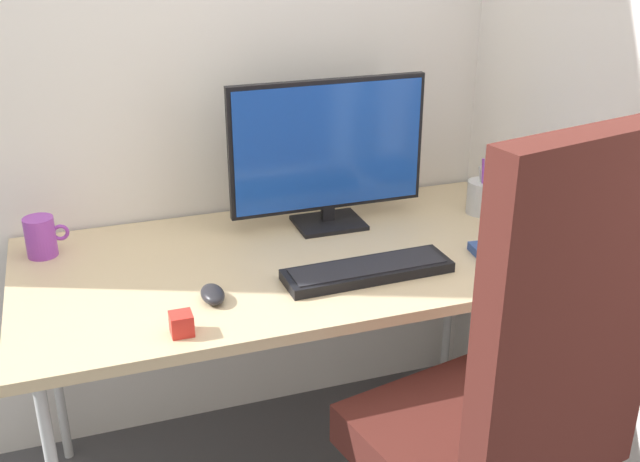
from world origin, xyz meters
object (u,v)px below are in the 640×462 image
(monitor, at_px, (328,150))
(keyboard, at_px, (368,270))
(desk_clamp_accessory, at_px, (181,324))
(coffee_mug, at_px, (41,237))
(pen_holder, at_px, (482,197))
(notebook, at_px, (511,258))
(mouse, at_px, (213,294))
(office_chair, at_px, (509,405))

(monitor, xyz_separation_m, keyboard, (-0.02, -0.35, -0.21))
(monitor, distance_m, keyboard, 0.41)
(desk_clamp_accessory, bearing_deg, monitor, 43.28)
(coffee_mug, xyz_separation_m, desk_clamp_accessory, (0.29, -0.53, -0.03))
(pen_holder, xyz_separation_m, coffee_mug, (-1.27, 0.11, 0.00))
(pen_holder, distance_m, coffee_mug, 1.28)
(notebook, bearing_deg, mouse, -177.98)
(keyboard, relative_size, mouse, 4.63)
(mouse, distance_m, pen_holder, 0.93)
(mouse, xyz_separation_m, notebook, (0.79, -0.05, -0.01))
(office_chair, distance_m, monitor, 0.91)
(keyboard, distance_m, coffee_mug, 0.88)
(office_chair, distance_m, mouse, 0.72)
(notebook, relative_size, desk_clamp_accessory, 4.02)
(office_chair, bearing_deg, coffee_mug, 134.84)
(desk_clamp_accessory, bearing_deg, keyboard, 14.64)
(coffee_mug, height_order, desk_clamp_accessory, coffee_mug)
(monitor, xyz_separation_m, notebook, (0.37, -0.40, -0.21))
(keyboard, xyz_separation_m, pen_holder, (0.49, 0.28, 0.04))
(office_chair, xyz_separation_m, monitor, (-0.09, 0.86, 0.30))
(desk_clamp_accessory, bearing_deg, notebook, 5.26)
(monitor, relative_size, pen_holder, 3.24)
(pen_holder, xyz_separation_m, notebook, (-0.10, -0.33, -0.04))
(monitor, relative_size, desk_clamp_accessory, 11.52)
(office_chair, distance_m, desk_clamp_accessory, 0.72)
(keyboard, xyz_separation_m, coffee_mug, (-0.78, 0.40, 0.04))
(mouse, bearing_deg, desk_clamp_accessory, -127.30)
(monitor, bearing_deg, keyboard, -92.78)
(office_chair, bearing_deg, mouse, 135.67)
(keyboard, relative_size, coffee_mug, 3.82)
(notebook, xyz_separation_m, desk_clamp_accessory, (-0.89, -0.08, 0.01))
(monitor, relative_size, notebook, 2.86)
(monitor, distance_m, notebook, 0.59)
(pen_holder, relative_size, notebook, 0.88)
(pen_holder, bearing_deg, desk_clamp_accessory, -157.30)
(pen_holder, relative_size, desk_clamp_accessory, 3.55)
(monitor, height_order, keyboard, monitor)
(pen_holder, height_order, coffee_mug, pen_holder)
(office_chair, height_order, pen_holder, office_chair)
(coffee_mug, relative_size, desk_clamp_accessory, 2.29)
(notebook, distance_m, coffee_mug, 1.26)
(mouse, bearing_deg, coffee_mug, 133.20)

